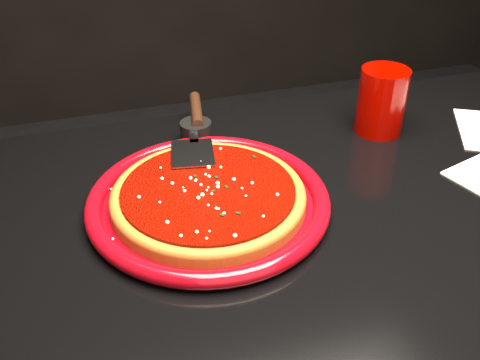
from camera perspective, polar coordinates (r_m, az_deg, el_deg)
name	(u,v)px	position (r m, az deg, el deg)	size (l,w,h in m)	color
plate	(209,200)	(0.82, -3.37, -2.18)	(0.37, 0.37, 0.03)	maroon
pizza_crust	(208,198)	(0.82, -3.38, -1.94)	(0.30, 0.30, 0.01)	brown
pizza_crust_rim	(208,194)	(0.81, -3.40, -1.52)	(0.30, 0.30, 0.02)	brown
pizza_sauce	(208,191)	(0.81, -3.41, -1.21)	(0.26, 0.26, 0.01)	#690600
parmesan_dusting	(208,187)	(0.80, -3.43, -0.78)	(0.25, 0.25, 0.01)	#FDF3C8
basil_flecks	(208,188)	(0.80, -3.43, -0.84)	(0.23, 0.23, 0.00)	black
pizza_server	(196,128)	(0.95, -4.75, 5.55)	(0.08, 0.30, 0.02)	silver
cup	(382,101)	(1.04, 14.87, 8.14)	(0.09, 0.09, 0.12)	#910400
ramekin	(196,133)	(0.98, -4.71, 5.00)	(0.06, 0.06, 0.04)	black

